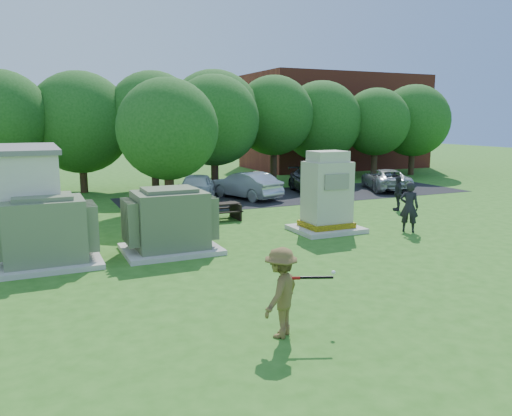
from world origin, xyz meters
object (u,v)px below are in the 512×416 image
transformer_right (170,222)px  generator_cabinet (327,197)px  person_by_generator (409,207)px  transformer_left (45,233)px  car_silver_a (245,185)px  car_white (196,188)px  car_dark (312,181)px  picnic_table (220,210)px  batter (281,292)px  person_walking_right (398,193)px  car_silver_b (385,179)px

transformer_right → generator_cabinet: generator_cabinet is taller
person_by_generator → transformer_left: bearing=40.4°
car_silver_a → car_white: bearing=-19.0°
car_dark → car_silver_a: bearing=-162.9°
picnic_table → car_silver_a: car_silver_a is taller
generator_cabinet → car_dark: bearing=62.5°
batter → person_walking_right: (11.26, 10.03, -0.09)m
generator_cabinet → picnic_table: size_ratio=1.82×
batter → car_dark: batter is taller
transformer_right → car_dark: (10.87, 9.46, -0.28)m
person_by_generator → transformer_right: bearing=38.7°
transformer_right → batter: size_ratio=1.68×
person_by_generator → car_silver_b: 11.60m
transformer_right → batter: bearing=-87.4°
person_by_generator → car_dark: 10.54m
picnic_table → person_by_generator: person_by_generator is taller
person_by_generator → car_silver_b: bearing=-80.0°
transformer_left → person_by_generator: 12.69m
car_white → car_silver_b: 11.79m
transformer_right → batter: transformer_right is taller
car_silver_a → car_dark: car_silver_a is taller
transformer_right → car_dark: bearing=41.0°
picnic_table → car_silver_a: bearing=56.4°
person_walking_right → transformer_right: bearing=-43.0°
car_silver_b → picnic_table: bearing=42.7°
person_by_generator → person_walking_right: person_by_generator is taller
transformer_left → car_dark: (14.57, 9.46, -0.28)m
car_dark → generator_cabinet: bearing=-104.8°
car_silver_a → car_silver_b: size_ratio=0.95×
car_silver_b → person_walking_right: bearing=78.5°
batter → car_silver_b: bearing=-173.0°
generator_cabinet → transformer_right: bearing=-175.6°
transformer_left → generator_cabinet: generator_cabinet is taller
transformer_right → person_walking_right: transformer_right is taller
car_white → car_silver_a: same height
person_walking_right → car_dark: person_walking_right is taller
batter → person_by_generator: (8.63, 6.26, 0.06)m
picnic_table → car_dark: bearing=34.7°
generator_cabinet → car_white: bearing=105.8°
transformer_left → batter: (4.03, -7.16, -0.08)m
generator_cabinet → person_walking_right: generator_cabinet is taller
person_walking_right → car_silver_a: size_ratio=0.37×
car_silver_b → car_dark: bearing=12.9°
transformer_right → car_silver_a: 11.22m
person_walking_right → transformer_left: bearing=-46.2°
batter → car_dark: bearing=-161.6°
generator_cabinet → car_silver_a: size_ratio=0.70×
person_by_generator → car_white: person_by_generator is taller
person_walking_right → car_silver_b: 7.01m
picnic_table → car_dark: (7.67, 5.32, 0.24)m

